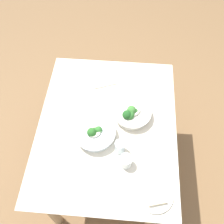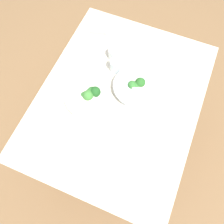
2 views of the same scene
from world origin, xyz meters
name	(u,v)px [view 2 (image 2 of 2)]	position (x,y,z in m)	size (l,w,h in m)	color
ground_plane	(117,136)	(0.00, 0.00, 0.00)	(6.00, 6.00, 0.00)	brown
dining_table	(119,107)	(0.00, 0.00, 0.59)	(1.18, 0.92, 0.71)	beige
broccoli_bowl_far	(88,98)	(-0.08, 0.16, 0.75)	(0.25, 0.25, 0.10)	silver
broccoli_bowl_near	(136,87)	(0.09, -0.07, 0.75)	(0.26, 0.26, 0.10)	white
bread_side_plate	(100,28)	(0.44, 0.31, 0.73)	(0.21, 0.21, 0.03)	silver
water_glass_center	(115,53)	(0.26, 0.14, 0.75)	(0.08, 0.08, 0.08)	silver
water_glass_side	(115,66)	(0.17, 0.10, 0.76)	(0.07, 0.07, 0.09)	silver
fork_by_far_bowl	(163,63)	(0.33, -0.16, 0.72)	(0.09, 0.02, 0.00)	#B7B7BC
fork_by_near_bowl	(120,127)	(-0.16, -0.07, 0.72)	(0.09, 0.07, 0.00)	#B7B7BC
table_knife_left	(180,77)	(0.28, -0.29, 0.72)	(0.18, 0.01, 0.00)	#B7B7BC
table_knife_right	(48,135)	(-0.36, 0.27, 0.72)	(0.20, 0.01, 0.00)	#B7B7BC
napkin_folded_upper	(104,169)	(-0.41, -0.08, 0.72)	(0.18, 0.18, 0.01)	#B1A997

